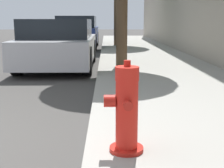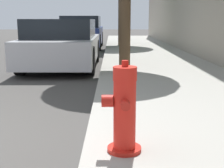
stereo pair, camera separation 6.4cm
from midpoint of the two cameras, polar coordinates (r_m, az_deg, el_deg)
name	(u,v)px [view 2 (the right image)]	position (r m, az deg, el deg)	size (l,w,h in m)	color
fire_hydrant	(124,111)	(2.62, 2.86, -4.93)	(0.34, 0.35, 0.78)	red
parked_car_near	(62,44)	(8.35, -8.87, 7.22)	(1.80, 3.85, 1.26)	#B7B7BC
parked_car_mid	(82,32)	(14.29, -5.40, 9.36)	(1.77, 4.36, 1.41)	navy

